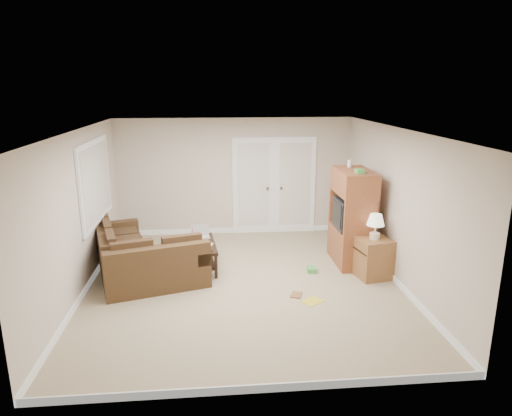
{
  "coord_description": "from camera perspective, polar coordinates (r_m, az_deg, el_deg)",
  "views": [
    {
      "loc": [
        -0.43,
        -6.87,
        3.14
      ],
      "look_at": [
        0.27,
        0.69,
        1.1
      ],
      "focal_mm": 32.0,
      "sensor_mm": 36.0,
      "label": 1
    }
  ],
  "objects": [
    {
      "name": "ceiling",
      "position": [
        6.91,
        -1.7,
        9.71
      ],
      "size": [
        5.0,
        5.5,
        0.02
      ],
      "primitive_type": "cube",
      "color": "silver",
      "rests_on": "wall_back"
    },
    {
      "name": "window_left",
      "position": [
        8.28,
        -19.41,
        3.1
      ],
      "size": [
        0.05,
        1.92,
        1.42
      ],
      "color": "silver",
      "rests_on": "wall_left"
    },
    {
      "name": "floor_greenbox",
      "position": [
        8.09,
        6.98,
        -7.63
      ],
      "size": [
        0.17,
        0.22,
        0.08
      ],
      "primitive_type": "cube",
      "rotation": [
        0.0,
        0.0,
        -0.1
      ],
      "color": "#479C47",
      "rests_on": "floor"
    },
    {
      "name": "french_doors",
      "position": [
        9.9,
        2.28,
        2.74
      ],
      "size": [
        1.8,
        0.05,
        2.13
      ],
      "color": "silver",
      "rests_on": "floor"
    },
    {
      "name": "sectional_sofa",
      "position": [
        8.08,
        -14.78,
        -6.06
      ],
      "size": [
        2.3,
        2.62,
        0.77
      ],
      "rotation": [
        0.0,
        0.0,
        0.29
      ],
      "color": "#48311B",
      "rests_on": "floor"
    },
    {
      "name": "wall_front",
      "position": [
        4.55,
        0.66,
        -9.49
      ],
      "size": [
        5.0,
        0.02,
        2.5
      ],
      "primitive_type": "cube",
      "color": "beige",
      "rests_on": "floor"
    },
    {
      "name": "wall_left",
      "position": [
        7.42,
        -21.27,
        -0.78
      ],
      "size": [
        0.02,
        5.5,
        2.5
      ],
      "primitive_type": "cube",
      "color": "beige",
      "rests_on": "floor"
    },
    {
      "name": "floor_magazine",
      "position": [
        7.06,
        7.08,
        -11.48
      ],
      "size": [
        0.37,
        0.35,
        0.01
      ],
      "primitive_type": "cube",
      "rotation": [
        0.0,
        0.0,
        0.57
      ],
      "color": "gold",
      "rests_on": "floor"
    },
    {
      "name": "space_heater",
      "position": [
        10.13,
        10.02,
        -2.28
      ],
      "size": [
        0.15,
        0.14,
        0.33
      ],
      "primitive_type": "cube",
      "rotation": [
        0.0,
        0.0,
        -0.23
      ],
      "color": "white",
      "rests_on": "floor"
    },
    {
      "name": "coffee_table",
      "position": [
        8.2,
        -7.1,
        -5.72
      ],
      "size": [
        0.67,
        1.18,
        0.77
      ],
      "rotation": [
        0.0,
        0.0,
        0.1
      ],
      "color": "black",
      "rests_on": "floor"
    },
    {
      "name": "baseboards",
      "position": [
        7.55,
        -1.56,
        -9.15
      ],
      "size": [
        5.0,
        5.5,
        0.1
      ],
      "primitive_type": null,
      "color": "silver",
      "rests_on": "floor"
    },
    {
      "name": "wall_right",
      "position": [
        7.71,
        17.26,
        0.14
      ],
      "size": [
        0.02,
        5.5,
        2.5
      ],
      "primitive_type": "cube",
      "color": "beige",
      "rests_on": "floor"
    },
    {
      "name": "side_cabinet",
      "position": [
        7.94,
        14.45,
        -5.67
      ],
      "size": [
        0.61,
        0.61,
        1.1
      ],
      "rotation": [
        0.0,
        0.0,
        0.19
      ],
      "color": "brown",
      "rests_on": "floor"
    },
    {
      "name": "floor",
      "position": [
        7.57,
        -1.55,
        -9.49
      ],
      "size": [
        5.5,
        5.5,
        0.0
      ],
      "primitive_type": "plane",
      "color": "tan",
      "rests_on": "ground"
    },
    {
      "name": "tv_armoire",
      "position": [
        8.36,
        11.9,
        -1.07
      ],
      "size": [
        0.59,
        1.07,
        1.84
      ],
      "rotation": [
        0.0,
        0.0,
        -0.0
      ],
      "color": "brown",
      "rests_on": "floor"
    },
    {
      "name": "floor_book",
      "position": [
        7.23,
        4.42,
        -10.7
      ],
      "size": [
        0.23,
        0.26,
        0.02
      ],
      "primitive_type": "imported",
      "rotation": [
        0.0,
        0.0,
        -0.36
      ],
      "color": "brown",
      "rests_on": "floor"
    },
    {
      "name": "wall_back",
      "position": [
        9.81,
        -2.67,
        3.91
      ],
      "size": [
        5.0,
        0.02,
        2.5
      ],
      "primitive_type": "cube",
      "color": "beige",
      "rests_on": "floor"
    }
  ]
}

